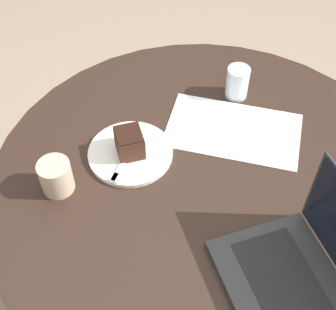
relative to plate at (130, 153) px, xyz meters
name	(u,v)px	position (x,y,z in m)	size (l,w,h in m)	color
ground_plane	(194,301)	(-0.20, -0.06, -0.78)	(12.00, 12.00, 0.00)	gray
dining_table	(204,204)	(-0.20, -0.06, -0.13)	(1.12, 1.12, 0.77)	black
paper_document	(233,130)	(-0.17, -0.24, 0.00)	(0.42, 0.34, 0.00)	white
plate	(130,153)	(0.00, 0.00, 0.00)	(0.22, 0.22, 0.01)	silver
cake_slice	(129,143)	(0.00, 0.00, 0.04)	(0.10, 0.10, 0.07)	#472619
fork	(123,162)	(-0.01, 0.04, 0.01)	(0.07, 0.17, 0.00)	silver
coffee_glass	(56,177)	(0.07, 0.19, 0.04)	(0.08, 0.08, 0.09)	#C6AD89
water_glass	(237,82)	(-0.10, -0.37, 0.04)	(0.07, 0.07, 0.10)	silver
laptop	(300,274)	(-0.52, 0.07, 0.03)	(0.38, 0.37, 0.24)	#2D2D2D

